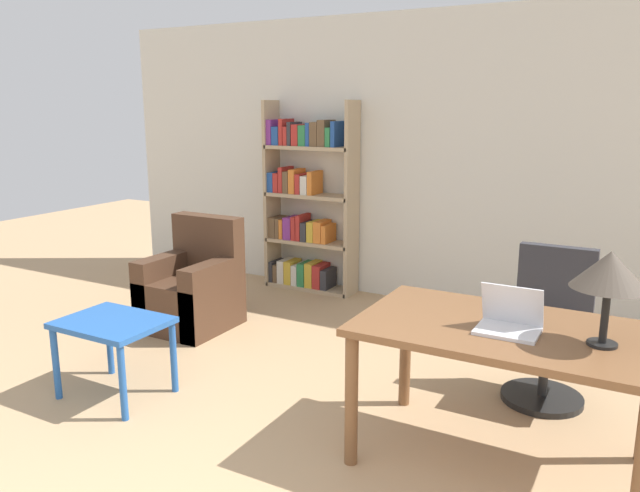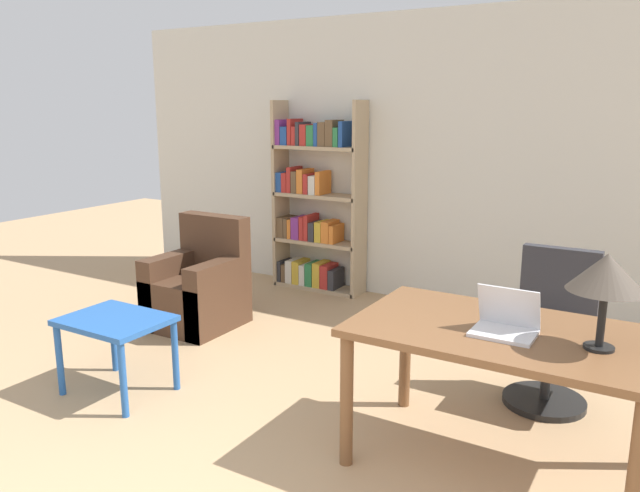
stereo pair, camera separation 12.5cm
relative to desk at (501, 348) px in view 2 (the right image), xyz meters
name	(u,v)px [view 2 (the right image)]	position (x,y,z in m)	size (l,w,h in m)	color
wall_back	(490,164)	(-0.82, 2.51, 0.69)	(8.00, 0.06, 2.70)	silver
desk	(501,348)	(0.00, 0.00, 0.00)	(1.47, 0.89, 0.76)	brown
laptop	(505,323)	(0.03, -0.06, 0.15)	(0.30, 0.23, 0.23)	silver
table_lamp	(606,274)	(0.46, -0.04, 0.46)	(0.34, 0.34, 0.45)	black
office_chair	(552,336)	(0.09, 0.93, -0.23)	(0.51, 0.51, 0.98)	black
side_table_blue	(116,329)	(-2.37, -0.41, -0.22)	(0.66, 0.52, 0.52)	#2356A3
armchair	(199,290)	(-2.79, 0.86, -0.35)	(0.67, 0.70, 0.93)	#472D1E
bookshelf	(313,206)	(-2.53, 2.32, 0.19)	(0.96, 0.28, 1.91)	tan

